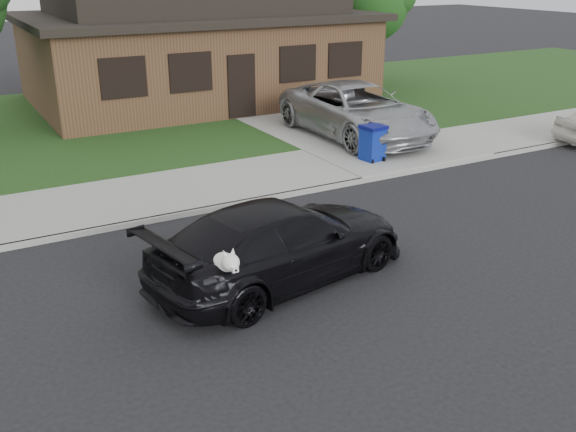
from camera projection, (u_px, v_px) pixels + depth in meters
ground at (304, 270)px, 11.43m from camera, size 120.00×120.00×0.00m
sidewalk at (199, 187)px, 15.47m from camera, size 60.00×3.00×0.12m
curb at (224, 206)px, 14.26m from camera, size 60.00×0.12×0.12m
lawn at (112, 121)px, 21.97m from camera, size 60.00×13.00×0.13m
driveway at (307, 119)px, 22.26m from camera, size 4.50×13.00×0.14m
sedan at (280, 242)px, 10.83m from camera, size 5.09×2.87×1.39m
minivan at (356, 110)px, 19.46m from camera, size 2.71×5.78×1.60m
recycling_bin at (373, 143)px, 17.21m from camera, size 0.65×0.66×0.97m
house at (196, 46)px, 24.65m from camera, size 12.60×8.60×4.65m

